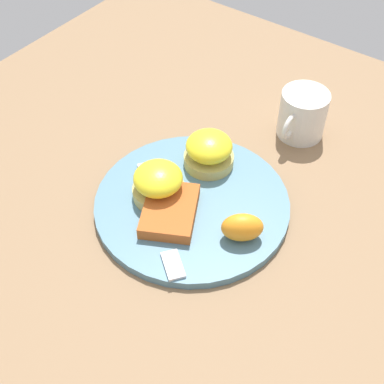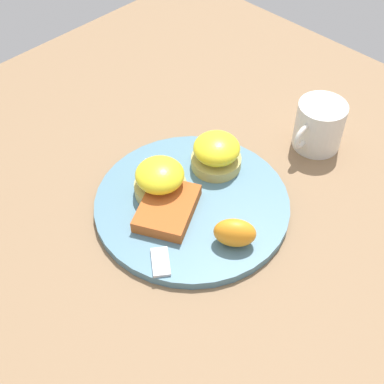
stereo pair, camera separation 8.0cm
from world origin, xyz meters
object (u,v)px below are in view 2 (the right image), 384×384
at_px(sandwich_benedict_left, 216,153).
at_px(cup, 319,126).
at_px(sandwich_benedict_right, 160,179).
at_px(fork, 155,220).
at_px(hashbrown_patty, 167,208).
at_px(orange_wedge, 235,233).

height_order(sandwich_benedict_left, cup, cup).
height_order(sandwich_benedict_right, fork, sandwich_benedict_right).
relative_size(fork, cup, 1.76).
bearing_deg(cup, sandwich_benedict_right, -19.75).
bearing_deg(hashbrown_patty, orange_wedge, 104.30).
relative_size(hashbrown_patty, orange_wedge, 1.71).
relative_size(sandwich_benedict_left, cup, 0.74).
height_order(hashbrown_patty, fork, hashbrown_patty).
distance_m(sandwich_benedict_left, fork, 0.15).
bearing_deg(cup, fork, -10.72).
xyz_separation_m(hashbrown_patty, orange_wedge, (-0.03, 0.11, 0.01)).
relative_size(orange_wedge, fork, 0.31).
distance_m(sandwich_benedict_right, hashbrown_patty, 0.05).
bearing_deg(cup, hashbrown_patty, -11.58).
relative_size(hashbrown_patty, cup, 0.94).
bearing_deg(hashbrown_patty, sandwich_benedict_right, -119.76).
xyz_separation_m(sandwich_benedict_left, cup, (-0.17, 0.08, -0.00)).
bearing_deg(hashbrown_patty, sandwich_benedict_left, -172.44).
distance_m(sandwich_benedict_right, orange_wedge, 0.15).
xyz_separation_m(orange_wedge, cup, (-0.27, -0.05, 0.01)).
relative_size(sandwich_benedict_left, sandwich_benedict_right, 1.00).
xyz_separation_m(sandwich_benedict_right, orange_wedge, (-0.01, 0.15, -0.01)).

